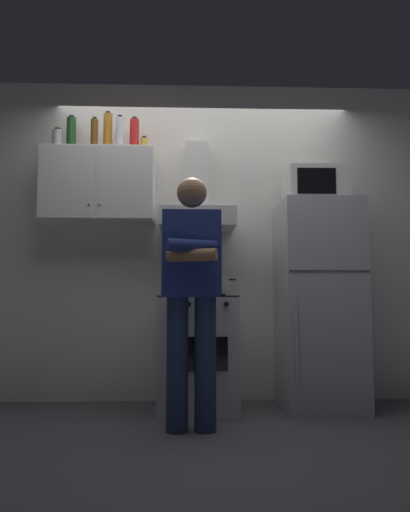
{
  "coord_description": "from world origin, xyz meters",
  "views": [
    {
      "loc": [
        -0.12,
        -3.43,
        0.84
      ],
      "look_at": [
        0.0,
        0.0,
        1.15
      ],
      "focal_mm": 33.11,
      "sensor_mm": 36.0,
      "label": 1
    }
  ],
  "objects_px": {
    "stove_oven": "(197,352)",
    "bottle_wine_green": "(71,135)",
    "bottle_spice_jar": "(144,145)",
    "cooking_pot": "(215,285)",
    "bottle_vodka_clear": "(120,133)",
    "upper_cabinet": "(99,187)",
    "bottle_liquor_amber": "(108,132)",
    "refrigerator": "(319,304)",
    "person_standing": "(192,289)",
    "bottle_beer_brown": "(94,134)",
    "bottle_canister_steel": "(57,140)",
    "bottle_soda_red": "(134,135)",
    "range_hood": "(197,206)",
    "microwave": "(315,186)"
  },
  "relations": [
    {
      "from": "stove_oven",
      "to": "refrigerator",
      "type": "height_order",
      "value": "refrigerator"
    },
    {
      "from": "upper_cabinet",
      "to": "person_standing",
      "type": "height_order",
      "value": "upper_cabinet"
    },
    {
      "from": "person_standing",
      "to": "bottle_spice_jar",
      "type": "relative_size",
      "value": 11.99
    },
    {
      "from": "refrigerator",
      "to": "person_standing",
      "type": "xyz_separation_m",
      "value": [
        -1.0,
        -0.61,
        0.1
      ]
    },
    {
      "from": "bottle_vodka_clear",
      "to": "upper_cabinet",
      "type": "bearing_deg",
      "value": 168.14
    },
    {
      "from": "bottle_vodka_clear",
      "to": "bottle_soda_red",
      "type": "bearing_deg",
      "value": 25.74
    },
    {
      "from": "cooking_pot",
      "to": "bottle_canister_steel",
      "type": "height_order",
      "value": "bottle_canister_steel"
    },
    {
      "from": "microwave",
      "to": "bottle_spice_jar",
      "type": "height_order",
      "value": "bottle_spice_jar"
    },
    {
      "from": "bottle_beer_brown",
      "to": "bottle_vodka_clear",
      "type": "relative_size",
      "value": 0.94
    },
    {
      "from": "upper_cabinet",
      "to": "bottle_wine_green",
      "type": "xyz_separation_m",
      "value": [
        -0.25,
        0.04,
        0.45
      ]
    },
    {
      "from": "bottle_beer_brown",
      "to": "upper_cabinet",
      "type": "bearing_deg",
      "value": 33.52
    },
    {
      "from": "bottle_beer_brown",
      "to": "bottle_vodka_clear",
      "type": "height_order",
      "value": "bottle_vodka_clear"
    },
    {
      "from": "stove_oven",
      "to": "bottle_soda_red",
      "type": "xyz_separation_m",
      "value": [
        -0.52,
        0.15,
        1.76
      ]
    },
    {
      "from": "stove_oven",
      "to": "cooking_pot",
      "type": "relative_size",
      "value": 2.79
    },
    {
      "from": "bottle_spice_jar",
      "to": "person_standing",
      "type": "bearing_deg",
      "value": -62.8
    },
    {
      "from": "person_standing",
      "to": "bottle_liquor_amber",
      "type": "relative_size",
      "value": 4.98
    },
    {
      "from": "bottle_canister_steel",
      "to": "bottle_vodka_clear",
      "type": "bearing_deg",
      "value": -4.06
    },
    {
      "from": "bottle_wine_green",
      "to": "stove_oven",
      "type": "bearing_deg",
      "value": -8.9
    },
    {
      "from": "cooking_pot",
      "to": "bottle_wine_green",
      "type": "xyz_separation_m",
      "value": [
        -1.18,
        0.28,
        1.26
      ]
    },
    {
      "from": "microwave",
      "to": "bottle_spice_jar",
      "type": "distance_m",
      "value": 1.45
    },
    {
      "from": "bottle_soda_red",
      "to": "range_hood",
      "type": "bearing_deg",
      "value": -2.07
    },
    {
      "from": "bottle_liquor_amber",
      "to": "bottle_soda_red",
      "type": "bearing_deg",
      "value": 5.69
    },
    {
      "from": "cooking_pot",
      "to": "bottle_beer_brown",
      "type": "height_order",
      "value": "bottle_beer_brown"
    },
    {
      "from": "microwave",
      "to": "bottle_soda_red",
      "type": "height_order",
      "value": "bottle_soda_red"
    },
    {
      "from": "person_standing",
      "to": "bottle_liquor_amber",
      "type": "xyz_separation_m",
      "value": [
        -0.69,
        0.73,
        1.31
      ]
    },
    {
      "from": "person_standing",
      "to": "bottle_beer_brown",
      "type": "relative_size",
      "value": 6.06
    },
    {
      "from": "cooking_pot",
      "to": "bottle_soda_red",
      "type": "height_order",
      "value": "bottle_soda_red"
    },
    {
      "from": "stove_oven",
      "to": "microwave",
      "type": "xyz_separation_m",
      "value": [
        0.95,
        0.02,
        1.31
      ]
    },
    {
      "from": "refrigerator",
      "to": "bottle_wine_green",
      "type": "relative_size",
      "value": 5.19
    },
    {
      "from": "stove_oven",
      "to": "bottle_liquor_amber",
      "type": "relative_size",
      "value": 2.65
    },
    {
      "from": "bottle_spice_jar",
      "to": "bottle_canister_steel",
      "type": "distance_m",
      "value": 0.71
    },
    {
      "from": "stove_oven",
      "to": "bottle_spice_jar",
      "type": "relative_size",
      "value": 6.39
    },
    {
      "from": "bottle_liquor_amber",
      "to": "range_hood",
      "type": "bearing_deg",
      "value": 0.19
    },
    {
      "from": "refrigerator",
      "to": "bottle_soda_red",
      "type": "distance_m",
      "value": 2.03
    },
    {
      "from": "bottle_liquor_amber",
      "to": "bottle_canister_steel",
      "type": "bearing_deg",
      "value": 179.53
    },
    {
      "from": "upper_cabinet",
      "to": "bottle_liquor_amber",
      "type": "height_order",
      "value": "bottle_liquor_amber"
    },
    {
      "from": "upper_cabinet",
      "to": "bottle_beer_brown",
      "type": "distance_m",
      "value": 0.43
    },
    {
      "from": "upper_cabinet",
      "to": "refrigerator",
      "type": "bearing_deg",
      "value": -4.07
    },
    {
      "from": "refrigerator",
      "to": "person_standing",
      "type": "relative_size",
      "value": 0.98
    },
    {
      "from": "bottle_wine_green",
      "to": "bottle_canister_steel",
      "type": "relative_size",
      "value": 1.66
    },
    {
      "from": "bottle_spice_jar",
      "to": "cooking_pot",
      "type": "bearing_deg",
      "value": -25.77
    },
    {
      "from": "bottle_wine_green",
      "to": "cooking_pot",
      "type": "bearing_deg",
      "value": -13.52
    },
    {
      "from": "upper_cabinet",
      "to": "stove_oven",
      "type": "bearing_deg",
      "value": -8.9
    },
    {
      "from": "upper_cabinet",
      "to": "microwave",
      "type": "relative_size",
      "value": 1.88
    },
    {
      "from": "stove_oven",
      "to": "bottle_wine_green",
      "type": "height_order",
      "value": "bottle_wine_green"
    },
    {
      "from": "refrigerator",
      "to": "bottle_liquor_amber",
      "type": "height_order",
      "value": "bottle_liquor_amber"
    },
    {
      "from": "bottle_wine_green",
      "to": "bottle_vodka_clear",
      "type": "bearing_deg",
      "value": -10.07
    },
    {
      "from": "bottle_spice_jar",
      "to": "bottle_soda_red",
      "type": "bearing_deg",
      "value": -171.97
    },
    {
      "from": "cooking_pot",
      "to": "bottle_vodka_clear",
      "type": "distance_m",
      "value": 1.48
    },
    {
      "from": "person_standing",
      "to": "bottle_beer_brown",
      "type": "bearing_deg",
      "value": 138.48
    }
  ]
}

